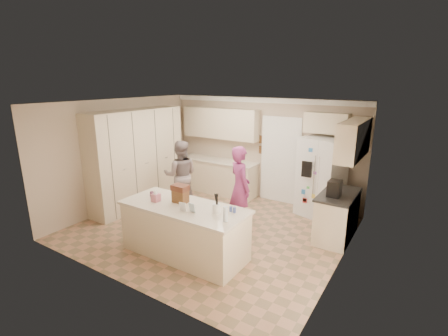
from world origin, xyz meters
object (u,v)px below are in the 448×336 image
Objects in this scene: island_base at (184,231)px; utensil_crock at (216,209)px; tissue_box at (156,198)px; teen_girl at (240,187)px; teen_boy at (181,175)px; dollhouse_body at (180,196)px; refrigerator at (321,178)px; coffee_maker at (334,188)px.

utensil_crock is at bearing 4.40° from island_base.
teen_girl reaches higher than tissue_box.
teen_boy is at bearing 142.72° from utensil_crock.
dollhouse_body is (0.40, 0.20, 0.04)m from tissue_box.
island_base is at bearing 95.96° from teen_boy.
dollhouse_body reaches higher than utensil_crock.
teen_boy reaches higher than dollhouse_body.
utensil_crock reaches higher than island_base.
coffee_maker is at bearing -45.59° from refrigerator.
tissue_box is at bearing 81.82° from teen_boy.
utensil_crock is 0.80m from dollhouse_body.
teen_girl is (-1.23, -1.49, -0.03)m from refrigerator.
island_base is 2.23m from teen_boy.
utensil_crock is at bearing 140.63° from teen_girl.
coffee_maker reaches higher than utensil_crock.
island_base is 1.26× the size of teen_girl.
refrigerator is 3.07m from utensil_crock.
teen_girl is at bearing 63.61° from tissue_box.
dollhouse_body is (-2.20, -1.80, -0.03)m from coffee_maker.
refrigerator is 3.33m from dollhouse_body.
coffee_maker is (0.57, -1.10, 0.17)m from refrigerator.
teen_boy is (-2.93, -1.35, -0.07)m from refrigerator.
tissue_box is at bearing -169.70° from island_base.
refrigerator is 1.08× the size of teen_boy.
utensil_crock is 0.58× the size of dollhouse_body.
utensil_crock is at bearing -127.12° from coffee_maker.
dollhouse_body is at bearing 109.54° from teen_girl.
utensil_crock is 1.21m from tissue_box.
coffee_maker is 1.15× the size of dollhouse_body.
utensil_crock is 1.07× the size of tissue_box.
tissue_box is (-2.60, -2.00, -0.07)m from coffee_maker.
teen_girl is (-1.80, -0.39, -0.20)m from coffee_maker.
teen_girl is at bearing 140.21° from teen_boy.
tissue_box is 0.08× the size of teen_girl.
tissue_box reaches higher than island_base.
island_base is 0.86m from utensil_crock.
dollhouse_body is (-0.15, 0.10, 0.60)m from island_base.
utensil_crock is at bearing -3.58° from dollhouse_body.
teen_boy is at bearing 129.97° from dollhouse_body.
refrigerator is 3.71m from tissue_box.
refrigerator is 12.00× the size of utensil_crock.
teen_girl reaches higher than utensil_crock.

